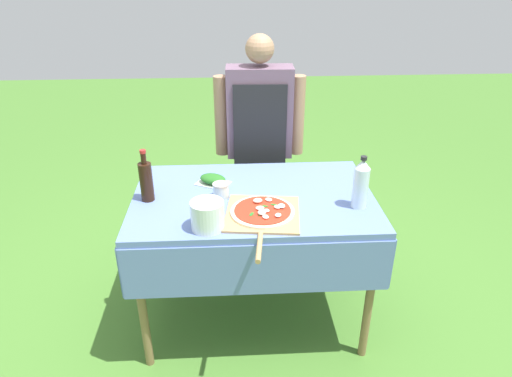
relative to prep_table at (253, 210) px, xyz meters
name	(u,v)px	position (x,y,z in m)	size (l,w,h in m)	color
ground_plane	(254,313)	(0.00, 0.00, -0.72)	(12.00, 12.00, 0.00)	#477A2D
prep_table	(253,210)	(0.00, 0.00, 0.00)	(1.28, 0.84, 0.81)	#607AB7
person_cook	(259,134)	(0.07, 0.67, 0.18)	(0.58, 0.20, 1.53)	#4C4C51
pizza_on_peel	(263,213)	(0.03, -0.22, 0.11)	(0.40, 0.59, 0.06)	tan
oil_bottle	(146,181)	(-0.55, -0.02, 0.20)	(0.07, 0.07, 0.28)	black
water_bottle	(361,183)	(0.52, -0.15, 0.22)	(0.08, 0.08, 0.28)	silver
herb_container	(213,179)	(-0.22, 0.15, 0.12)	(0.21, 0.18, 0.06)	silver
mixing_tub	(207,215)	(-0.23, -0.31, 0.16)	(0.16, 0.16, 0.14)	silver
sauce_jar	(221,191)	(-0.17, -0.01, 0.13)	(0.08, 0.08, 0.08)	silver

